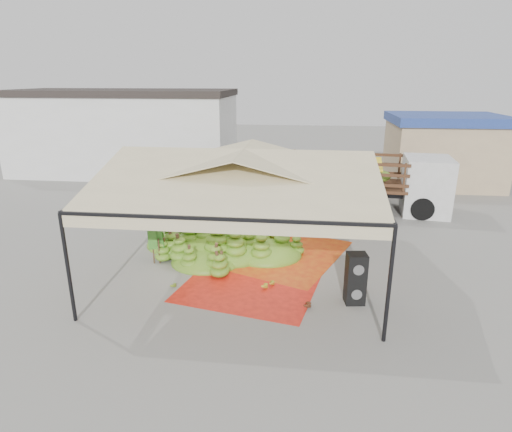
# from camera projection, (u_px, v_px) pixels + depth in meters

# --- Properties ---
(ground) EXTENTS (90.00, 90.00, 0.00)m
(ground) POSITION_uv_depth(u_px,v_px,m) (245.00, 265.00, 14.72)
(ground) COLOR slate
(ground) RESTS_ON ground
(canopy_tent) EXTENTS (8.10, 8.10, 4.00)m
(canopy_tent) POSITION_uv_depth(u_px,v_px,m) (244.00, 171.00, 13.70)
(canopy_tent) COLOR black
(canopy_tent) RESTS_ON ground
(building_white) EXTENTS (14.30, 6.30, 5.40)m
(building_white) POSITION_uv_depth(u_px,v_px,m) (125.00, 132.00, 28.20)
(building_white) COLOR silver
(building_white) RESTS_ON ground
(building_tan) EXTENTS (6.30, 5.30, 4.10)m
(building_tan) POSITION_uv_depth(u_px,v_px,m) (443.00, 150.00, 25.24)
(building_tan) COLOR tan
(building_tan) RESTS_ON ground
(tarp_left) EXTENTS (4.69, 4.55, 0.01)m
(tarp_left) POSITION_uv_depth(u_px,v_px,m) (251.00, 283.00, 13.40)
(tarp_left) COLOR red
(tarp_left) RESTS_ON ground
(tarp_right) EXTENTS (5.77, 5.89, 0.01)m
(tarp_right) POSITION_uv_depth(u_px,v_px,m) (277.00, 252.00, 15.82)
(tarp_right) COLOR #CE6513
(tarp_right) RESTS_ON ground
(banana_heap) EXTENTS (6.26, 5.16, 1.33)m
(banana_heap) POSITION_uv_depth(u_px,v_px,m) (225.00, 234.00, 15.76)
(banana_heap) COLOR #3D7819
(banana_heap) RESTS_ON ground
(hand_yellow_a) EXTENTS (0.51, 0.44, 0.21)m
(hand_yellow_a) POSITION_uv_depth(u_px,v_px,m) (262.00, 284.00, 13.13)
(hand_yellow_a) COLOR gold
(hand_yellow_a) RESTS_ON ground
(hand_yellow_b) EXTENTS (0.42, 0.35, 0.19)m
(hand_yellow_b) POSITION_uv_depth(u_px,v_px,m) (269.00, 282.00, 13.32)
(hand_yellow_b) COLOR gold
(hand_yellow_b) RESTS_ON ground
(hand_red_a) EXTENTS (0.55, 0.48, 0.23)m
(hand_red_a) POSITION_uv_depth(u_px,v_px,m) (304.00, 303.00, 12.03)
(hand_red_a) COLOR #532313
(hand_red_a) RESTS_ON ground
(hand_red_b) EXTENTS (0.52, 0.48, 0.19)m
(hand_red_b) POSITION_uv_depth(u_px,v_px,m) (359.00, 287.00, 12.97)
(hand_red_b) COLOR #602D16
(hand_red_b) RESTS_ON ground
(hand_green) EXTENTS (0.41, 0.34, 0.18)m
(hand_green) POSITION_uv_depth(u_px,v_px,m) (171.00, 284.00, 13.18)
(hand_green) COLOR #5B801A
(hand_green) RESTS_ON ground
(hanging_bunches) EXTENTS (3.24, 0.24, 0.20)m
(hanging_bunches) POSITION_uv_depth(u_px,v_px,m) (257.00, 201.00, 12.82)
(hanging_bunches) COLOR #3D7317
(hanging_bunches) RESTS_ON ground
(speaker_stack) EXTENTS (0.61, 0.55, 1.51)m
(speaker_stack) POSITION_uv_depth(u_px,v_px,m) (356.00, 279.00, 12.06)
(speaker_stack) COLOR black
(speaker_stack) RESTS_ON ground
(banana_leaves) EXTENTS (0.96, 1.36, 3.70)m
(banana_leaves) POSITION_uv_depth(u_px,v_px,m) (161.00, 259.00, 15.17)
(banana_leaves) COLOR #22671B
(banana_leaves) RESTS_ON ground
(vendor) EXTENTS (0.57, 0.40, 1.48)m
(vendor) POSITION_uv_depth(u_px,v_px,m) (252.00, 204.00, 19.13)
(vendor) COLOR gray
(vendor) RESTS_ON ground
(truck_left) EXTENTS (6.24, 2.51, 2.10)m
(truck_left) POSITION_uv_depth(u_px,v_px,m) (244.00, 177.00, 21.81)
(truck_left) COLOR #4B3819
(truck_left) RESTS_ON ground
(truck_right) EXTENTS (7.92, 3.43, 2.64)m
(truck_right) POSITION_uv_depth(u_px,v_px,m) (372.00, 177.00, 20.46)
(truck_right) COLOR #4D2919
(truck_right) RESTS_ON ground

